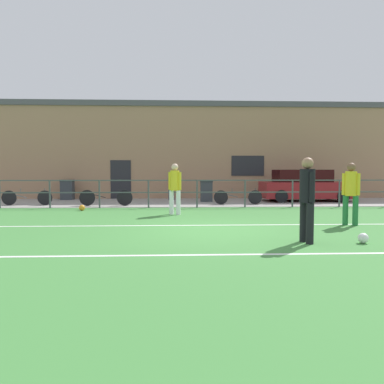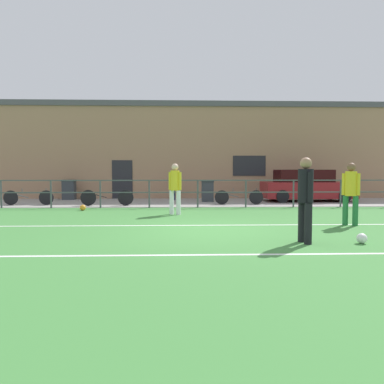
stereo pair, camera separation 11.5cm
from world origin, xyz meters
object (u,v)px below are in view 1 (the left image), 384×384
Objects in this scene: bicycle_parked_2 at (106,197)px; trash_bin_1 at (67,190)px; trash_bin_0 at (206,191)px; spectator_child at (171,186)px; bicycle_parked_1 at (238,197)px; bicycle_parked_0 at (27,197)px; player_striker at (175,186)px; soccer_ball_match at (82,208)px; soccer_ball_spare at (363,238)px; parked_car_red at (305,186)px; player_goalkeeper at (307,195)px; player_winger at (351,190)px.

trash_bin_1 is at bearing 127.07° from bicycle_parked_2.
trash_bin_0 is (4.51, 1.95, 0.16)m from bicycle_parked_2.
bicycle_parked_1 is (3.02, -2.69, -0.40)m from spectator_child.
spectator_child reaches higher than bicycle_parked_1.
bicycle_parked_2 is (3.50, -0.37, 0.02)m from bicycle_parked_0.
bicycle_parked_1 is (2.82, 3.65, -0.65)m from player_striker.
soccer_ball_match is 10.09m from soccer_ball_spare.
spectator_child is 1.26× the size of trash_bin_0.
trash_bin_0 is (8.01, 1.58, 0.18)m from bicycle_parked_0.
spectator_child is (-0.20, 6.34, -0.25)m from player_striker.
bicycle_parked_1 is (-3.62, -1.67, -0.41)m from parked_car_red.
player_striker is at bearing -162.55° from player_goalkeeper.
player_winger is 9.96m from bicycle_parked_2.
soccer_ball_match is at bearing -176.28° from player_striker.
bicycle_parked_0 is at bearing -168.85° from trash_bin_0.
bicycle_parked_2 reaches higher than soccer_ball_match.
soccer_ball_spare is 0.09× the size of bicycle_parked_2.
bicycle_parked_0 is 3.52m from bicycle_parked_2.
spectator_child is 0.57× the size of bicycle_parked_2.
soccer_ball_spare is (-0.95, -2.59, -0.88)m from player_winger.
bicycle_parked_1 is at bearing 3.68° from bicycle_parked_2.
player_striker is at bearing -127.69° from bicycle_parked_1.
soccer_ball_spare is at bearing -103.21° from parked_car_red.
bicycle_parked_1 is 9.00m from trash_bin_1.
player_striker reaches higher than player_winger.
trash_bin_0 is at bearing 144.92° from player_winger.
bicycle_parked_0 is 2.09× the size of trash_bin_1.
trash_bin_0 is (1.72, -1.11, -0.22)m from spectator_child.
trash_bin_0 is at bearing 169.51° from spectator_child.
player_goalkeeper is 7.98× the size of soccer_ball_match.
player_striker reaches higher than bicycle_parked_1.
bicycle_parked_2 is (-5.75, 8.55, -0.64)m from player_goalkeeper.
bicycle_parked_0 is 3.24m from trash_bin_1.
bicycle_parked_0 is (-6.28, -2.69, -0.40)m from spectator_child.
player_winger reaches higher than parked_car_red.
trash_bin_1 reaches higher than bicycle_parked_1.
trash_bin_0 is 7.31m from trash_bin_1.
player_winger is 1.34× the size of spectator_child.
player_goalkeeper is 0.82× the size of bicycle_parked_1.
parked_car_red is at bearing 12.23° from bicycle_parked_2.
trash_bin_0 is (1.53, 5.23, -0.47)m from player_striker.
soccer_ball_spare is 0.17× the size of spectator_child.
trash_bin_0 is at bearing 176.50° from player_goalkeeper.
spectator_child is at bearing 117.04° from player_striker.
soccer_ball_match is 1.98m from bicycle_parked_2.
player_goalkeeper is at bearing -90.34° from bicycle_parked_1.
bicycle_parked_0 reaches higher than soccer_ball_match.
player_striker is 3.91m from soccer_ball_match.
bicycle_parked_0 is (-10.40, 9.04, 0.25)m from soccer_ball_spare.
parked_car_red is (2.51, 10.70, 0.65)m from soccer_ball_spare.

